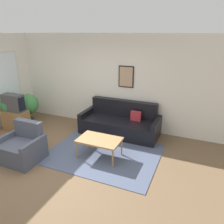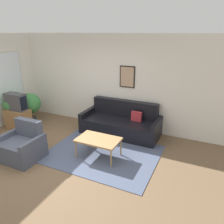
{
  "view_description": "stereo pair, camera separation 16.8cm",
  "coord_description": "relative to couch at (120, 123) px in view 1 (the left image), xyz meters",
  "views": [
    {
      "loc": [
        2.89,
        -3.2,
        2.73
      ],
      "look_at": [
        0.88,
        1.48,
        0.85
      ],
      "focal_mm": 35.0,
      "sensor_mm": 36.0,
      "label": 1
    },
    {
      "loc": [
        3.04,
        -3.14,
        2.73
      ],
      "look_at": [
        0.88,
        1.48,
        0.85
      ],
      "focal_mm": 35.0,
      "sensor_mm": 36.0,
      "label": 2
    }
  ],
  "objects": [
    {
      "name": "ground_plane",
      "position": [
        -0.88,
        -2.09,
        -0.3
      ],
      "size": [
        16.0,
        16.0,
        0.0
      ],
      "primitive_type": "plane",
      "color": "brown"
    },
    {
      "name": "potted_plant_tall",
      "position": [
        -3.15,
        -0.78,
        0.36
      ],
      "size": [
        0.68,
        0.68,
        1.05
      ],
      "color": "#383D42",
      "rests_on": "ground_plane"
    },
    {
      "name": "couch",
      "position": [
        0.0,
        0.0,
        0.0
      ],
      "size": [
        2.18,
        0.9,
        0.9
      ],
      "color": "black",
      "rests_on": "ground_plane"
    },
    {
      "name": "tv_stand",
      "position": [
        -2.91,
        -0.96,
        -0.01
      ],
      "size": [
        0.71,
        0.43,
        0.58
      ],
      "color": "olive",
      "rests_on": "ground_plane"
    },
    {
      "name": "armchair",
      "position": [
        -1.53,
        -2.13,
        -0.02
      ],
      "size": [
        0.88,
        0.76,
        0.85
      ],
      "rotation": [
        0.0,
        0.0,
        -0.24
      ],
      "color": "#474C5B",
      "rests_on": "ground_plane"
    },
    {
      "name": "area_rug",
      "position": [
        0.04,
        -1.22,
        -0.3
      ],
      "size": [
        2.57,
        1.95,
        0.01
      ],
      "color": "#4C5670",
      "rests_on": "ground_plane"
    },
    {
      "name": "potted_plant_by_window",
      "position": [
        -2.9,
        -0.43,
        0.3
      ],
      "size": [
        0.64,
        0.64,
        0.94
      ],
      "color": "#383D42",
      "rests_on": "ground_plane"
    },
    {
      "name": "potted_plant_small",
      "position": [
        -3.0,
        -0.6,
        0.09
      ],
      "size": [
        0.38,
        0.38,
        0.65
      ],
      "color": "slate",
      "rests_on": "ground_plane"
    },
    {
      "name": "wall_back",
      "position": [
        -0.87,
        0.46,
        1.05
      ],
      "size": [
        8.0,
        0.09,
        2.7
      ],
      "color": "white",
      "rests_on": "ground_plane"
    },
    {
      "name": "coffee_table",
      "position": [
        0.02,
        -1.36,
        0.11
      ],
      "size": [
        0.97,
        0.61,
        0.45
      ],
      "color": "#A87F51",
      "rests_on": "ground_plane"
    },
    {
      "name": "tv",
      "position": [
        -2.91,
        -0.96,
        0.52
      ],
      "size": [
        0.65,
        0.28,
        0.49
      ],
      "color": "#424247",
      "rests_on": "tv_stand"
    }
  ]
}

